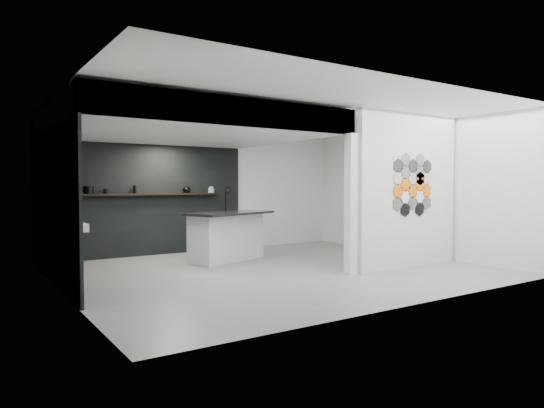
{
  "coord_description": "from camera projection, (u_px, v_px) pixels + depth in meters",
  "views": [
    {
      "loc": [
        -4.74,
        -7.01,
        1.5
      ],
      "look_at": [
        0.1,
        0.3,
        1.15
      ],
      "focal_mm": 32.0,
      "sensor_mm": 36.0,
      "label": 1
    }
  ],
  "objects": [
    {
      "name": "floor",
      "position": [
        277.0,
        270.0,
        8.51
      ],
      "size": [
        7.0,
        6.0,
        0.01
      ],
      "primitive_type": "cube",
      "color": "slate"
    },
    {
      "name": "partition_panel",
      "position": [
        408.0,
        190.0,
        8.85
      ],
      "size": [
        2.45,
        0.15,
        2.8
      ],
      "primitive_type": "cube",
      "color": "silver",
      "rests_on": "floor"
    },
    {
      "name": "bay_clad_back",
      "position": [
        147.0,
        200.0,
        10.23
      ],
      "size": [
        4.4,
        0.04,
        2.35
      ],
      "primitive_type": "cube",
      "color": "black",
      "rests_on": "floor"
    },
    {
      "name": "bay_clad_left",
      "position": [
        52.0,
        206.0,
        7.39
      ],
      "size": [
        0.04,
        4.0,
        2.35
      ],
      "primitive_type": "cube",
      "color": "black",
      "rests_on": "floor"
    },
    {
      "name": "bulkhead",
      "position": [
        184.0,
        125.0,
        8.53
      ],
      "size": [
        4.4,
        4.0,
        0.4
      ],
      "primitive_type": "cube",
      "color": "silver",
      "rests_on": "corner_column"
    },
    {
      "name": "corner_column",
      "position": [
        351.0,
        204.0,
        8.09
      ],
      "size": [
        0.16,
        0.16,
        2.35
      ],
      "primitive_type": "cube",
      "color": "silver",
      "rests_on": "floor"
    },
    {
      "name": "fascia_beam",
      "position": [
        238.0,
        111.0,
        6.93
      ],
      "size": [
        4.4,
        0.16,
        0.4
      ],
      "primitive_type": "cube",
      "color": "silver",
      "rests_on": "corner_column"
    },
    {
      "name": "wall_basin",
      "position": [
        71.0,
        227.0,
        7.36
      ],
      "size": [
        0.4,
        0.6,
        0.12
      ],
      "primitive_type": "cube",
      "color": "silver",
      "rests_on": "bay_clad_left"
    },
    {
      "name": "display_shelf",
      "position": [
        153.0,
        194.0,
        10.19
      ],
      "size": [
        3.0,
        0.15,
        0.04
      ],
      "primitive_type": "cube",
      "color": "black",
      "rests_on": "bay_clad_back"
    },
    {
      "name": "kitchen_island",
      "position": [
        227.0,
        236.0,
        9.57
      ],
      "size": [
        1.98,
        1.37,
        1.47
      ],
      "rotation": [
        0.0,
        0.0,
        0.35
      ],
      "color": "silver",
      "rests_on": "floor"
    },
    {
      "name": "stockpot",
      "position": [
        89.0,
        190.0,
        9.47
      ],
      "size": [
        0.19,
        0.19,
        0.15
      ],
      "primitive_type": "cylinder",
      "rotation": [
        0.0,
        0.0,
        -0.01
      ],
      "color": "black",
      "rests_on": "display_shelf"
    },
    {
      "name": "kettle",
      "position": [
        187.0,
        190.0,
        10.6
      ],
      "size": [
        0.22,
        0.22,
        0.14
      ],
      "primitive_type": "ellipsoid",
      "rotation": [
        0.0,
        0.0,
        0.42
      ],
      "color": "black",
      "rests_on": "display_shelf"
    },
    {
      "name": "glass_bowl",
      "position": [
        211.0,
        191.0,
        10.93
      ],
      "size": [
        0.18,
        0.18,
        0.1
      ],
      "primitive_type": "cylinder",
      "rotation": [
        0.0,
        0.0,
        0.35
      ],
      "color": "gray",
      "rests_on": "display_shelf"
    },
    {
      "name": "glass_vase",
      "position": [
        211.0,
        190.0,
        10.93
      ],
      "size": [
        0.11,
        0.11,
        0.14
      ],
      "primitive_type": "cylinder",
      "rotation": [
        0.0,
        0.0,
        0.09
      ],
      "color": "gray",
      "rests_on": "display_shelf"
    },
    {
      "name": "bottle_dark",
      "position": [
        135.0,
        189.0,
        9.97
      ],
      "size": [
        0.07,
        0.07,
        0.17
      ],
      "primitive_type": "cylinder",
      "rotation": [
        0.0,
        0.0,
        -0.16
      ],
      "color": "black",
      "rests_on": "display_shelf"
    },
    {
      "name": "utensil_cup",
      "position": [
        105.0,
        191.0,
        9.64
      ],
      "size": [
        0.08,
        0.08,
        0.09
      ],
      "primitive_type": "cylinder",
      "rotation": [
        0.0,
        0.0,
        -0.12
      ],
      "color": "black",
      "rests_on": "display_shelf"
    },
    {
      "name": "hex_tile_cluster",
      "position": [
        413.0,
        184.0,
        8.8
      ],
      "size": [
        1.04,
        0.02,
        1.16
      ],
      "color": "black",
      "rests_on": "partition_panel"
    }
  ]
}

